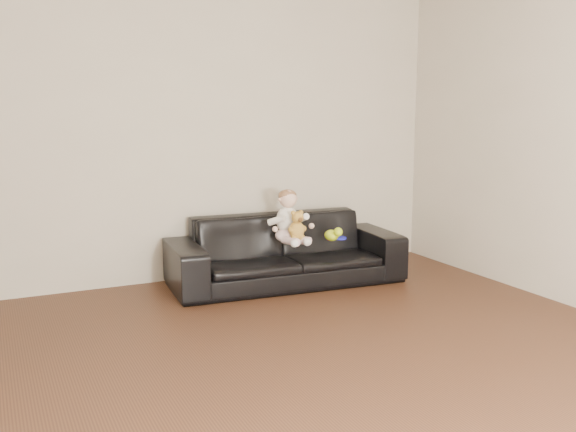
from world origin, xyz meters
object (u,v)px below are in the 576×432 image
sofa (286,250)px  toy_rattle (330,237)px  toy_blue_disc (340,238)px  teddy_bear (297,226)px  toy_green (331,235)px  baby (289,219)px

sofa → toy_rattle: 0.39m
toy_blue_disc → toy_rattle: bearing=-162.5°
sofa → teddy_bear: 0.35m
toy_blue_disc → toy_green: bearing=-159.9°
teddy_bear → toy_green: teddy_bear is taller
baby → toy_blue_disc: baby is taller
baby → sofa: bearing=59.9°
baby → teddy_bear: (0.01, -0.13, -0.03)m
sofa → teddy_bear: size_ratio=8.20×
baby → toy_green: bearing=-33.7°
toy_rattle → toy_blue_disc: 0.13m
toy_rattle → toy_green: bearing=-5.5°
teddy_bear → toy_rattle: teddy_bear is taller
toy_green → toy_rattle: size_ratio=1.94×
toy_green → toy_rattle: toy_green is taller
baby → toy_green: baby is taller
baby → toy_rattle: (0.34, -0.09, -0.16)m
toy_blue_disc → teddy_bear: bearing=-170.1°
teddy_bear → toy_rattle: 0.35m
toy_rattle → toy_blue_disc: size_ratio=0.66×
sofa → toy_green: size_ratio=14.24×
sofa → teddy_bear: (-0.01, -0.24, 0.25)m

